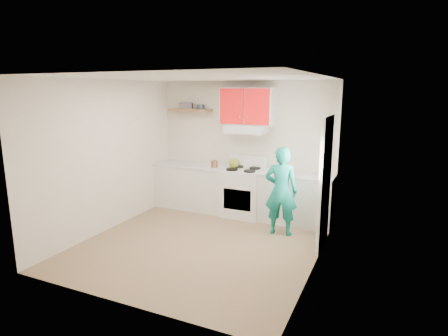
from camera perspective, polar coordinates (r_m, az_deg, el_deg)
The scene contains 21 objects.
floor at distance 6.11m, azimuth -3.48°, elevation -11.49°, with size 3.80×3.80×0.00m, color brown.
ceiling at distance 5.61m, azimuth -3.82°, elevation 13.70°, with size 3.60×3.80×0.04m, color white.
back_wall at distance 7.42m, azimuth 3.24°, elevation 3.18°, with size 3.60×0.04×2.60m, color beige.
front_wall at distance 4.18m, azimuth -15.94°, elevation -4.10°, with size 3.60×0.04×2.60m, color beige.
left_wall at distance 6.74m, azimuth -17.30°, elevation 1.78°, with size 0.04×3.80×2.60m, color beige.
right_wall at distance 5.14m, azimuth 14.38°, elevation -1.06°, with size 0.04×3.80×2.60m, color beige.
door at distance 5.88m, azimuth 15.22°, elevation -2.26°, with size 0.05×0.85×2.05m, color white.
door_glass at distance 5.80m, azimuth 15.18°, elevation 1.84°, with size 0.01×0.55×0.95m, color white.
counter_left at distance 7.76m, azimuth -4.82°, elevation -2.87°, with size 1.52×0.60×0.90m, color silver.
counter_right at distance 7.00m, azimuth 11.03°, elevation -4.69°, with size 1.32×0.60×0.90m, color silver.
stove at distance 7.27m, azimuth 2.98°, elevation -3.78°, with size 0.76×0.65×0.92m, color white.
range_hood at distance 7.13m, azimuth 3.39°, elevation 6.03°, with size 0.76×0.44×0.15m, color silver.
upper_cabinets at distance 7.16m, azimuth 3.60°, elevation 9.45°, with size 1.02×0.33×0.70m, color red.
shelf at distance 7.70m, azimuth -5.20°, elevation 8.85°, with size 0.90×0.30×0.04m, color brown.
books at distance 7.70m, azimuth -5.81°, elevation 9.46°, with size 0.25×0.18×0.13m, color #3F383F.
tin at distance 7.59m, azimuth -3.61°, elevation 9.34°, with size 0.16×0.16×0.10m, color #333D4C.
kettle at distance 7.30m, azimuth 1.52°, elevation 0.77°, with size 0.22×0.22×0.19m, color olive.
crock at distance 7.33m, azimuth -1.51°, elevation 0.53°, with size 0.13×0.13×0.16m, color brown.
cutting_board at distance 6.86m, azimuth 9.49°, elevation -1.00°, with size 0.29×0.21×0.02m, color olive.
silicone_mat at distance 6.73m, azimuth 14.48°, elevation -1.54°, with size 0.29×0.24×0.01m, color red.
person at distance 6.31m, azimuth 8.76°, elevation -3.52°, with size 0.55×0.36×1.52m, color #0D7B6C.
Camera 1 is at (2.64, -4.95, 2.42)m, focal length 29.79 mm.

